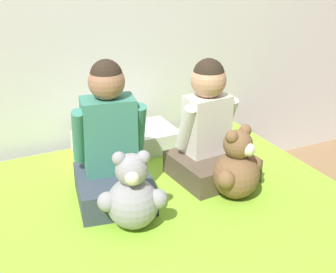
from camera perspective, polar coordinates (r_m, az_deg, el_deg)
bed at (r=2.00m, az=4.56°, el=-16.08°), size 1.55×2.05×0.38m
child_on_left at (r=2.02m, az=-6.98°, el=-1.45°), size 0.37×0.41×0.62m
child_on_right at (r=2.21m, az=5.07°, el=0.58°), size 0.37×0.36×0.57m
teddy_bear_held_by_left_child at (r=1.85m, az=-4.34°, el=-7.24°), size 0.26×0.21×0.33m
teddy_bear_held_by_right_child at (r=2.07m, az=8.39°, el=-3.86°), size 0.27×0.21×0.33m
pillow_at_headboard at (r=2.53m, az=-5.07°, el=-0.62°), size 0.54×0.29×0.11m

